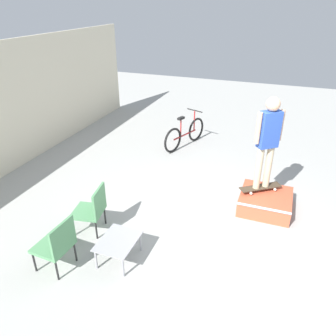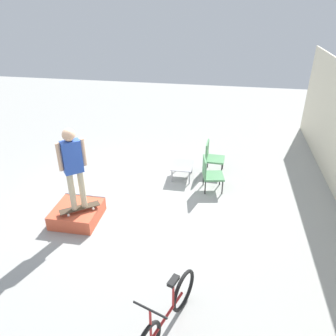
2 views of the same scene
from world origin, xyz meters
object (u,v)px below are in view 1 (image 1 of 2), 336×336
(skateboard_on_ramp, at_px, (260,187))
(coffee_table, at_px, (118,243))
(person_skater, at_px, (268,136))
(patio_chair_right, at_px, (93,208))
(skate_ramp_box, at_px, (265,202))
(patio_chair_left, at_px, (57,243))
(bicycle, at_px, (185,134))

(skateboard_on_ramp, relative_size, coffee_table, 1.13)
(person_skater, relative_size, patio_chair_right, 2.04)
(skate_ramp_box, height_order, coffee_table, coffee_table)
(coffee_table, xyz_separation_m, patio_chair_left, (-0.50, 0.78, 0.15))
(patio_chair_right, xyz_separation_m, bicycle, (4.25, -0.36, -0.12))
(patio_chair_left, distance_m, patio_chair_right, 1.01)
(skateboard_on_ramp, bearing_deg, skate_ramp_box, -76.18)
(person_skater, distance_m, bicycle, 3.50)
(patio_chair_right, bearing_deg, skate_ramp_box, 112.17)
(coffee_table, relative_size, patio_chair_right, 0.81)
(skate_ramp_box, height_order, bicycle, bicycle)
(bicycle, bearing_deg, skate_ramp_box, -114.46)
(person_skater, xyz_separation_m, patio_chair_right, (-1.94, 2.73, -1.03))
(coffee_table, distance_m, bicycle, 4.78)
(person_skater, height_order, patio_chair_right, person_skater)
(skateboard_on_ramp, height_order, person_skater, person_skater)
(skate_ramp_box, bearing_deg, coffee_table, 138.24)
(coffee_table, height_order, bicycle, bicycle)
(bicycle, bearing_deg, patio_chair_left, -164.23)
(skateboard_on_ramp, xyz_separation_m, coffee_table, (-2.45, 1.94, -0.07))
(bicycle, bearing_deg, skateboard_on_ramp, -114.71)
(skateboard_on_ramp, distance_m, bicycle, 3.31)
(skateboard_on_ramp, distance_m, patio_chair_right, 3.35)
(skate_ramp_box, distance_m, patio_chair_right, 3.41)
(coffee_table, bearing_deg, person_skater, -38.44)
(person_skater, distance_m, patio_chair_right, 3.50)
(coffee_table, height_order, patio_chair_left, patio_chair_left)
(person_skater, height_order, bicycle, person_skater)
(skateboard_on_ramp, height_order, patio_chair_left, patio_chair_left)
(skate_ramp_box, height_order, skateboard_on_ramp, skateboard_on_ramp)
(skate_ramp_box, bearing_deg, bicycle, 45.82)
(skateboard_on_ramp, relative_size, patio_chair_right, 0.91)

